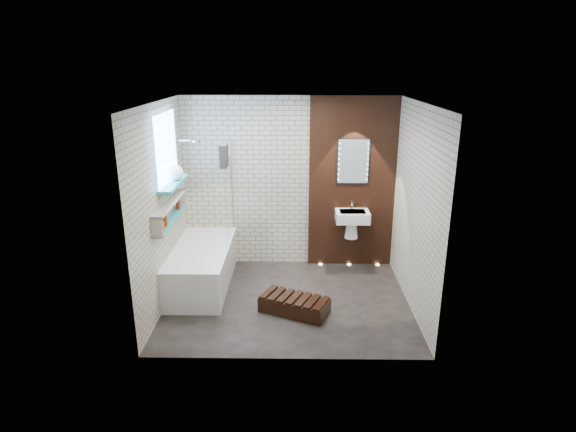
{
  "coord_description": "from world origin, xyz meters",
  "views": [
    {
      "loc": [
        0.09,
        -5.68,
        3.06
      ],
      "look_at": [
        0.0,
        0.15,
        1.15
      ],
      "focal_mm": 29.52,
      "sensor_mm": 36.0,
      "label": 1
    }
  ],
  "objects_px": {
    "washbasin": "(352,220)",
    "walnut_step": "(294,305)",
    "bathtub": "(202,267)",
    "led_mirror": "(353,161)",
    "bath_screen": "(228,191)"
  },
  "relations": [
    {
      "from": "washbasin",
      "to": "led_mirror",
      "type": "distance_m",
      "value": 0.88
    },
    {
      "from": "led_mirror",
      "to": "walnut_step",
      "type": "distance_m",
      "value": 2.35
    },
    {
      "from": "bathtub",
      "to": "led_mirror",
      "type": "relative_size",
      "value": 2.49
    },
    {
      "from": "bathtub",
      "to": "led_mirror",
      "type": "bearing_deg",
      "value": 19.78
    },
    {
      "from": "washbasin",
      "to": "walnut_step",
      "type": "distance_m",
      "value": 1.76
    },
    {
      "from": "bathtub",
      "to": "walnut_step",
      "type": "bearing_deg",
      "value": -29.74
    },
    {
      "from": "bathtub",
      "to": "bath_screen",
      "type": "distance_m",
      "value": 1.14
    },
    {
      "from": "bath_screen",
      "to": "led_mirror",
      "type": "relative_size",
      "value": 2.0
    },
    {
      "from": "walnut_step",
      "to": "led_mirror",
      "type": "bearing_deg",
      "value": 60.64
    },
    {
      "from": "bath_screen",
      "to": "walnut_step",
      "type": "relative_size",
      "value": 1.63
    },
    {
      "from": "bath_screen",
      "to": "walnut_step",
      "type": "height_order",
      "value": "bath_screen"
    },
    {
      "from": "walnut_step",
      "to": "bath_screen",
      "type": "bearing_deg",
      "value": 128.83
    },
    {
      "from": "washbasin",
      "to": "bath_screen",
      "type": "bearing_deg",
      "value": -174.22
    },
    {
      "from": "bathtub",
      "to": "led_mirror",
      "type": "height_order",
      "value": "led_mirror"
    },
    {
      "from": "led_mirror",
      "to": "washbasin",
      "type": "bearing_deg",
      "value": -90.0
    }
  ]
}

